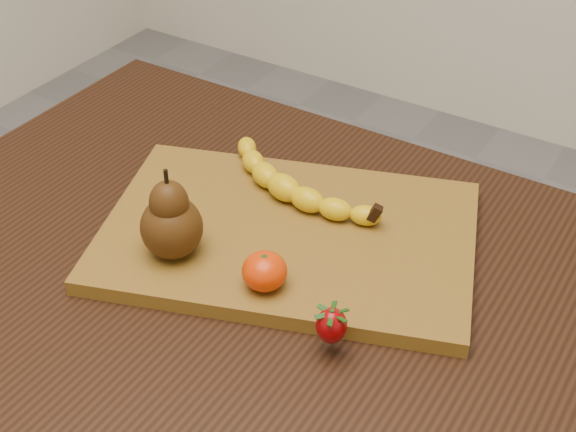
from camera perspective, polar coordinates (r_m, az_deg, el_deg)
The scene contains 6 objects.
table at distance 1.02m, azimuth -1.46°, elevation -8.02°, with size 1.00×0.70×0.76m.
cutting_board at distance 0.99m, azimuth 0.00°, elevation -1.39°, with size 0.45×0.30×0.02m, color brown.
banana at distance 1.02m, azimuth -0.30°, elevation 2.04°, with size 0.22×0.06×0.03m, color yellow, non-canonical shape.
pear at distance 0.92m, azimuth -8.38°, elevation 0.21°, with size 0.07×0.07×0.11m, color #41240A, non-canonical shape.
mandarin at distance 0.89m, azimuth -1.68°, elevation -3.94°, with size 0.05×0.05×0.04m, color red.
strawberry at distance 0.83m, azimuth 3.11°, elevation -7.70°, with size 0.03×0.03×0.04m, color #8B0307, non-canonical shape.
Camera 1 is at (0.40, -0.60, 1.38)m, focal length 50.00 mm.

